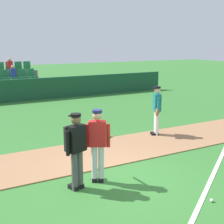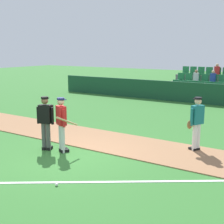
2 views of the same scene
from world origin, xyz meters
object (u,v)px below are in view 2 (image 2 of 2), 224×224
batter_red_jersey (62,123)px  umpire_home_plate (46,120)px  baseball (57,185)px  runner_teal_jersey (197,122)px

batter_red_jersey → umpire_home_plate: bearing=-169.9°
umpire_home_plate → baseball: (2.23, -1.93, -0.96)m
batter_red_jersey → baseball: size_ratio=23.78×
umpire_home_plate → batter_red_jersey: bearing=10.1°
umpire_home_plate → baseball: size_ratio=23.78×
umpire_home_plate → runner_teal_jersey: same height
batter_red_jersey → runner_teal_jersey: same height
batter_red_jersey → umpire_home_plate: size_ratio=1.00×
batter_red_jersey → baseball: 2.77m
runner_teal_jersey → batter_red_jersey: bearing=-145.2°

